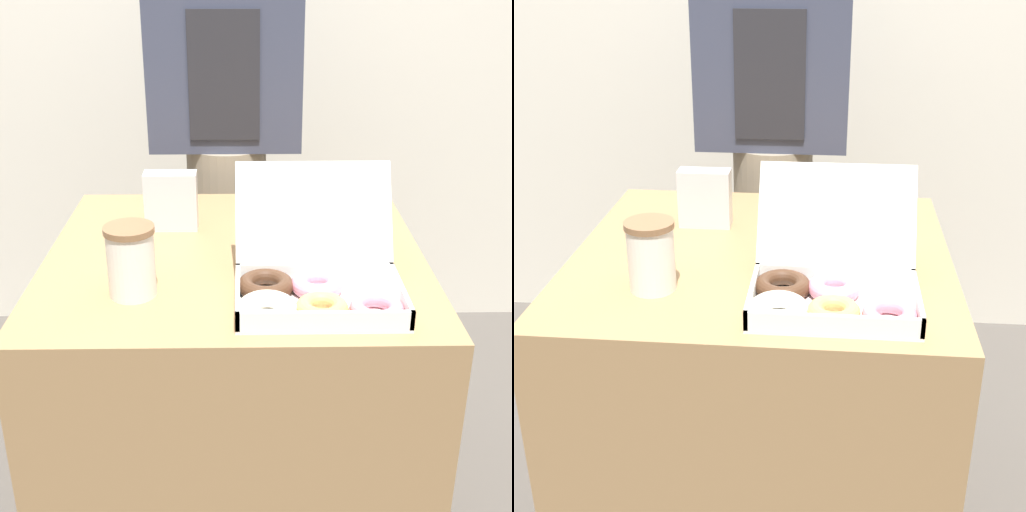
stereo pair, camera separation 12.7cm
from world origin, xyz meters
The scene contains 5 objects.
table centered at (0.00, 0.00, 0.37)m, with size 0.81×0.78×0.75m.
donut_box centered at (0.14, -0.23, 0.78)m, with size 0.34×0.32×0.22m.
coffee_cup centered at (-0.19, -0.19, 0.82)m, with size 0.10×0.10×0.14m.
napkin_holder centered at (-0.15, 0.15, 0.82)m, with size 0.12×0.05×0.14m.
person_customer centered at (-0.03, 0.62, 0.88)m, with size 0.43×0.24×1.60m.
Camera 1 is at (0.02, -1.41, 1.37)m, focal length 50.00 mm.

